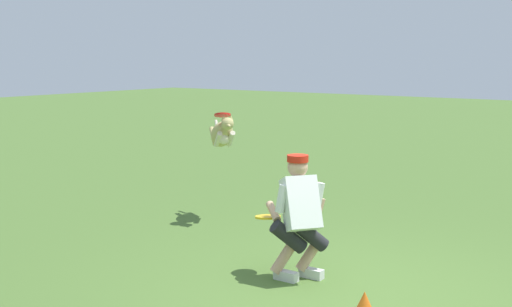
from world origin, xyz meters
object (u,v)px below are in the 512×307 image
Objects in this scene: dog at (223,134)px; person at (299,214)px; frisbee_flying at (223,115)px; frisbee_held at (268,217)px.

person is at bearing 5.32° from dog.
frisbee_flying reaches higher than frisbee_held.
dog reaches higher than person.
dog reaches higher than frisbee_held.
dog is 0.39m from frisbee_flying.
frisbee_flying is (-0.16, 0.20, 0.29)m from dog.
person is 5.76× the size of frisbee_flying.
dog is at bearing 1.92° from person.
person is at bearing 146.42° from frisbee_flying.
frisbee_flying reaches higher than dog.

